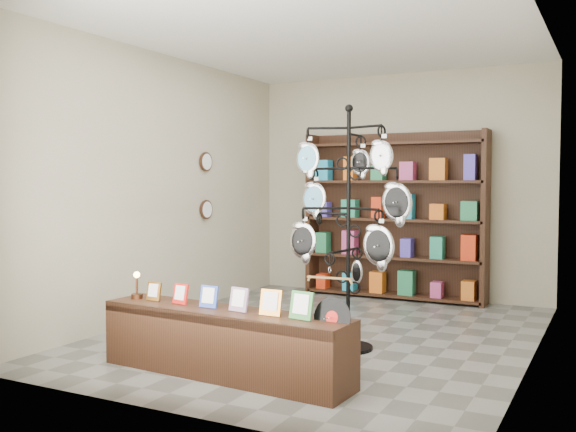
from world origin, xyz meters
name	(u,v)px	position (x,y,z in m)	size (l,w,h in m)	color
ground	(323,334)	(0.00, 0.00, 0.00)	(5.00, 5.00, 0.00)	slate
room_envelope	(323,151)	(0.00, 0.00, 1.85)	(5.00, 5.00, 5.00)	#B0A88E
display_tree	(349,209)	(0.44, -0.42, 1.30)	(1.15, 0.95, 2.25)	black
front_shelf	(224,342)	(-0.12, -1.64, 0.27)	(2.20, 0.59, 0.77)	black
back_shelving	(394,221)	(0.00, 2.30, 1.03)	(2.42, 0.36, 2.20)	black
wall_clocks	(206,186)	(-1.97, 0.80, 1.50)	(0.03, 0.24, 0.84)	black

